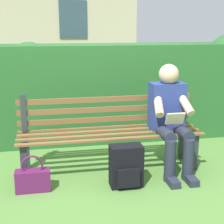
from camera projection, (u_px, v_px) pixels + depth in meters
ground at (110, 169)px, 3.78m from camera, size 60.00×60.00×0.00m
park_bench at (109, 130)px, 3.74m from camera, size 2.00×0.51×0.86m
person_seated at (170, 116)px, 3.65m from camera, size 0.44×0.73×1.18m
hedge_backdrop at (127, 88)px, 4.82m from camera, size 5.24×0.84×1.48m
backpack at (126, 166)px, 3.34m from camera, size 0.32×0.25×0.43m
handbag at (33, 179)px, 3.26m from camera, size 0.34×0.13×0.37m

